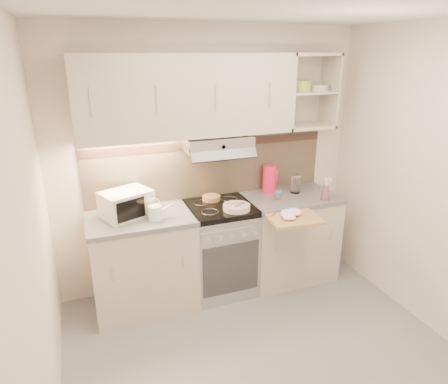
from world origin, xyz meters
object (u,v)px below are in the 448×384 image
object	(u,v)px
plate_stack	(237,207)
spray_bottle	(326,191)
electric_range	(220,248)
watering_can	(156,212)
glass_jar	(295,184)
microwave	(126,204)
pink_pitcher	(270,178)
cutting_board	(292,217)

from	to	relation	value
plate_stack	spray_bottle	size ratio (longest dim) A/B	1.05
electric_range	watering_can	distance (m)	0.82
plate_stack	glass_jar	distance (m)	0.76
microwave	electric_range	bearing A→B (deg)	-25.94
pink_pitcher	spray_bottle	size ratio (longest dim) A/B	1.16
pink_pitcher	glass_jar	world-z (taller)	pink_pitcher
watering_can	spray_bottle	world-z (taller)	spray_bottle
electric_range	spray_bottle	bearing A→B (deg)	-12.33
electric_range	spray_bottle	size ratio (longest dim) A/B	3.79
glass_jar	microwave	bearing A→B (deg)	-179.47
electric_range	pink_pitcher	bearing A→B (deg)	17.69
glass_jar	electric_range	bearing A→B (deg)	-175.85
plate_stack	cutting_board	xyz separation A→B (m)	(0.43, -0.27, -0.05)
electric_range	cutting_board	size ratio (longest dim) A/B	2.01
microwave	cutting_board	bearing A→B (deg)	-41.83
cutting_board	electric_range	bearing A→B (deg)	146.87
plate_stack	pink_pitcher	bearing A→B (deg)	34.64
microwave	watering_can	size ratio (longest dim) A/B	2.12
microwave	pink_pitcher	world-z (taller)	pink_pitcher
electric_range	cutting_board	distance (m)	0.80
glass_jar	watering_can	bearing A→B (deg)	-172.97
electric_range	plate_stack	bearing A→B (deg)	-55.79
plate_stack	microwave	bearing A→B (deg)	168.19
spray_bottle	cutting_board	bearing A→B (deg)	-163.95
pink_pitcher	cutting_board	world-z (taller)	pink_pitcher
microwave	pink_pitcher	distance (m)	1.46
microwave	cutting_board	distance (m)	1.46
plate_stack	glass_jar	xyz separation A→B (m)	(0.73, 0.21, 0.07)
cutting_board	glass_jar	bearing A→B (deg)	63.77
microwave	spray_bottle	world-z (taller)	spray_bottle
plate_stack	pink_pitcher	world-z (taller)	pink_pitcher
glass_jar	cutting_board	bearing A→B (deg)	-121.97
electric_range	spray_bottle	distance (m)	1.16
electric_range	watering_can	world-z (taller)	watering_can
plate_stack	glass_jar	bearing A→B (deg)	16.36
pink_pitcher	spray_bottle	xyz separation A→B (m)	(0.40, -0.41, -0.05)
watering_can	electric_range	bearing A→B (deg)	1.70
microwave	watering_can	world-z (taller)	microwave
watering_can	cutting_board	distance (m)	1.20
plate_stack	pink_pitcher	xyz separation A→B (m)	(0.50, 0.35, 0.11)
electric_range	microwave	bearing A→B (deg)	176.95
watering_can	cutting_board	size ratio (longest dim) A/B	0.51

